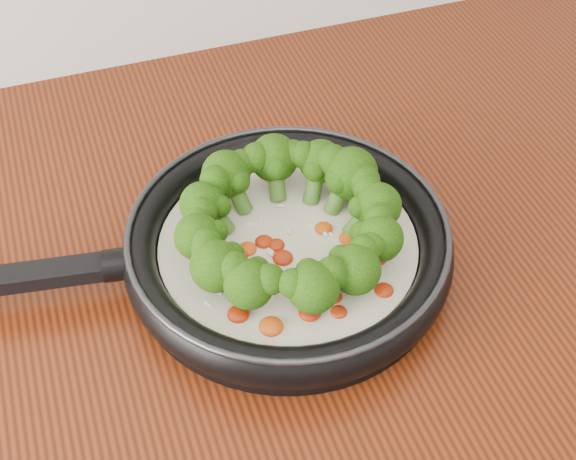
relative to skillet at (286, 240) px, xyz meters
name	(u,v)px	position (x,y,z in m)	size (l,w,h in m)	color
skillet	(286,240)	(0.00, 0.00, 0.00)	(0.51, 0.36, 0.09)	black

